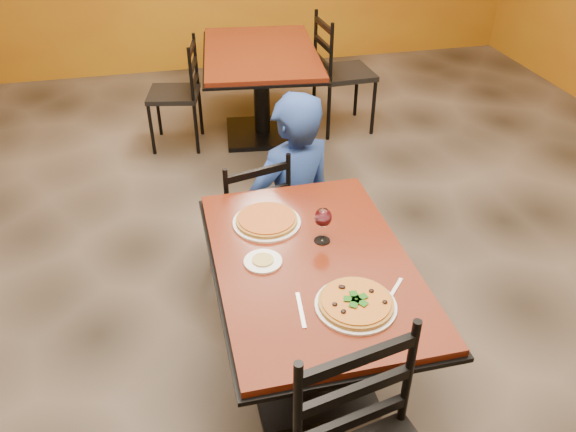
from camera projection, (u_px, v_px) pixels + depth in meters
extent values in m
cube|color=black|center=(286.00, 310.00, 3.21)|extent=(7.00, 8.00, 0.01)
cube|color=maroon|center=(313.00, 263.00, 2.40)|extent=(0.80, 1.20, 0.03)
cube|color=black|center=(312.00, 268.00, 2.41)|extent=(0.83, 1.23, 0.02)
cylinder|color=black|center=(311.00, 326.00, 2.60)|extent=(0.12, 0.12, 0.66)
cube|color=black|center=(309.00, 377.00, 2.80)|extent=(0.55, 0.55, 0.04)
cube|color=maroon|center=(260.00, 52.00, 4.62)|extent=(1.04, 1.43, 0.03)
cube|color=black|center=(261.00, 56.00, 4.64)|extent=(1.07, 1.47, 0.02)
cylinder|color=black|center=(262.00, 95.00, 4.83)|extent=(0.13, 0.13, 0.66)
cube|color=black|center=(263.00, 133.00, 5.02)|extent=(0.68, 0.68, 0.04)
imported|color=navy|center=(292.00, 182.00, 3.30)|extent=(0.66, 0.54, 1.10)
cylinder|color=white|center=(356.00, 305.00, 2.16)|extent=(0.31, 0.31, 0.01)
cylinder|color=#991B0B|center=(356.00, 302.00, 2.15)|extent=(0.28, 0.28, 0.02)
cylinder|color=white|center=(267.00, 222.00, 2.61)|extent=(0.31, 0.31, 0.01)
cylinder|color=#C36C25|center=(267.00, 219.00, 2.60)|extent=(0.28, 0.28, 0.02)
cylinder|color=white|center=(263.00, 261.00, 2.37)|extent=(0.16, 0.16, 0.01)
cylinder|color=tan|center=(263.00, 260.00, 2.37)|extent=(0.09, 0.09, 0.01)
cube|color=silver|center=(301.00, 310.00, 2.14)|extent=(0.03, 0.19, 0.00)
cube|color=silver|center=(392.00, 294.00, 2.21)|extent=(0.15, 0.16, 0.00)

